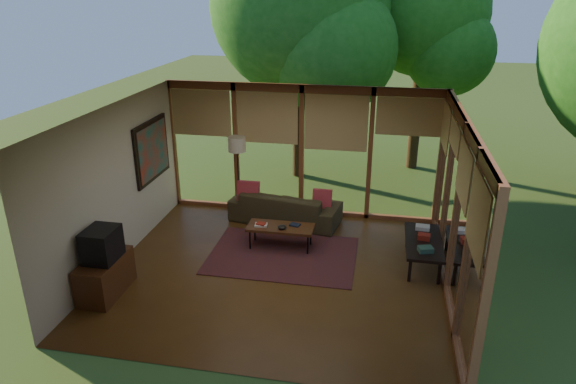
% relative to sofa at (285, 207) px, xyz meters
% --- Properties ---
extents(floor, '(5.50, 5.50, 0.00)m').
position_rel_sofa_xyz_m(floor, '(0.24, -2.00, -0.32)').
color(floor, brown).
rests_on(floor, ground).
extents(ceiling, '(5.50, 5.50, 0.00)m').
position_rel_sofa_xyz_m(ceiling, '(0.24, -2.00, 2.38)').
color(ceiling, white).
rests_on(ceiling, ground).
extents(wall_left, '(0.04, 5.00, 2.70)m').
position_rel_sofa_xyz_m(wall_left, '(-2.51, -2.00, 1.03)').
color(wall_left, beige).
rests_on(wall_left, ground).
extents(wall_front, '(5.50, 0.04, 2.70)m').
position_rel_sofa_xyz_m(wall_front, '(0.24, -4.50, 1.03)').
color(wall_front, beige).
rests_on(wall_front, ground).
extents(window_wall_back, '(5.50, 0.12, 2.70)m').
position_rel_sofa_xyz_m(window_wall_back, '(0.24, 0.50, 1.03)').
color(window_wall_back, brown).
rests_on(window_wall_back, ground).
extents(window_wall_right, '(0.12, 5.00, 2.70)m').
position_rel_sofa_xyz_m(window_wall_right, '(2.99, -2.00, 1.03)').
color(window_wall_right, brown).
rests_on(window_wall_right, ground).
extents(tree_nw, '(4.10, 4.10, 6.10)m').
position_rel_sofa_xyz_m(tree_nw, '(-0.21, 2.86, 3.72)').
color(tree_nw, '#3C2916').
rests_on(tree_nw, ground).
extents(tree_ne, '(3.03, 3.03, 5.39)m').
position_rel_sofa_xyz_m(tree_ne, '(2.64, 4.07, 3.54)').
color(tree_ne, '#3C2916').
rests_on(tree_ne, ground).
extents(rug, '(2.58, 1.83, 0.01)m').
position_rel_sofa_xyz_m(rug, '(0.23, -1.42, -0.31)').
color(rug, maroon).
rests_on(rug, floor).
extents(sofa, '(2.30, 1.20, 0.64)m').
position_rel_sofa_xyz_m(sofa, '(0.00, 0.00, 0.00)').
color(sofa, '#3B331D').
rests_on(sofa, floor).
extents(pillow_left, '(0.44, 0.23, 0.46)m').
position_rel_sofa_xyz_m(pillow_left, '(-0.75, -0.05, 0.28)').
color(pillow_left, maroon).
rests_on(pillow_left, sofa).
extents(pillow_right, '(0.37, 0.20, 0.39)m').
position_rel_sofa_xyz_m(pillow_right, '(0.75, -0.05, 0.25)').
color(pillow_right, maroon).
rests_on(pillow_right, sofa).
extents(ct_book_lower, '(0.24, 0.19, 0.03)m').
position_rel_sofa_xyz_m(ct_book_lower, '(-0.22, -1.17, 0.12)').
color(ct_book_lower, beige).
rests_on(ct_book_lower, coffee_table).
extents(ct_book_upper, '(0.18, 0.16, 0.03)m').
position_rel_sofa_xyz_m(ct_book_upper, '(-0.22, -1.17, 0.15)').
color(ct_book_upper, maroon).
rests_on(ct_book_upper, coffee_table).
extents(ct_book_side, '(0.21, 0.18, 0.03)m').
position_rel_sofa_xyz_m(ct_book_side, '(0.38, -1.04, 0.12)').
color(ct_book_side, black).
rests_on(ct_book_side, coffee_table).
extents(ct_bowl, '(0.16, 0.16, 0.07)m').
position_rel_sofa_xyz_m(ct_bowl, '(0.18, -1.22, 0.14)').
color(ct_bowl, black).
rests_on(ct_bowl, coffee_table).
extents(media_cabinet, '(0.50, 1.00, 0.60)m').
position_rel_sofa_xyz_m(media_cabinet, '(-2.23, -3.11, -0.02)').
color(media_cabinet, '#522B16').
rests_on(media_cabinet, floor).
extents(television, '(0.45, 0.55, 0.50)m').
position_rel_sofa_xyz_m(television, '(-2.21, -3.11, 0.53)').
color(television, black).
rests_on(television, media_cabinet).
extents(console_book_a, '(0.27, 0.23, 0.08)m').
position_rel_sofa_xyz_m(console_book_a, '(2.64, -1.68, 0.18)').
color(console_book_a, '#315546').
rests_on(console_book_a, side_console).
extents(console_book_b, '(0.23, 0.18, 0.09)m').
position_rel_sofa_xyz_m(console_book_b, '(2.64, -1.23, 0.18)').
color(console_book_b, maroon).
rests_on(console_book_b, side_console).
extents(console_book_c, '(0.26, 0.20, 0.07)m').
position_rel_sofa_xyz_m(console_book_c, '(2.64, -0.83, 0.17)').
color(console_book_c, beige).
rests_on(console_book_c, side_console).
extents(floor_lamp, '(0.36, 0.36, 1.65)m').
position_rel_sofa_xyz_m(floor_lamp, '(-1.05, 0.27, 1.09)').
color(floor_lamp, black).
rests_on(floor_lamp, floor).
extents(coffee_table, '(1.20, 0.50, 0.43)m').
position_rel_sofa_xyz_m(coffee_table, '(0.13, -1.12, 0.07)').
color(coffee_table, '#522B16').
rests_on(coffee_table, floor).
extents(side_console, '(0.60, 1.40, 0.46)m').
position_rel_sofa_xyz_m(side_console, '(2.64, -1.28, 0.09)').
color(side_console, black).
rests_on(side_console, floor).
extents(wall_painting, '(0.06, 1.35, 1.15)m').
position_rel_sofa_xyz_m(wall_painting, '(-2.47, -0.60, 1.23)').
color(wall_painting, black).
rests_on(wall_painting, wall_left).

